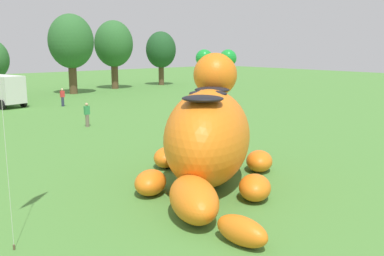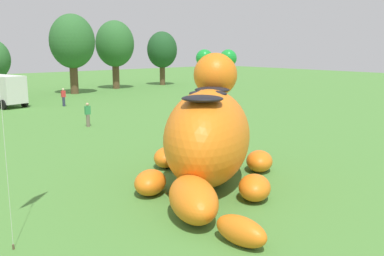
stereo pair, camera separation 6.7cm
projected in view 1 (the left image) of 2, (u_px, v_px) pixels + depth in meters
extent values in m
plane|color=#4C8438|center=(205.00, 185.00, 17.54)|extent=(160.00, 160.00, 0.00)
ellipsoid|color=orange|center=(208.00, 137.00, 17.69)|extent=(7.48, 7.12, 3.88)
ellipsoid|color=orange|center=(215.00, 75.00, 20.10)|extent=(3.05, 3.02, 2.05)
sphere|color=green|center=(204.00, 58.00, 20.34)|extent=(0.82, 0.82, 0.82)
sphere|color=green|center=(228.00, 58.00, 20.17)|extent=(0.82, 0.82, 0.82)
ellipsoid|color=black|center=(212.00, 90.00, 18.86)|extent=(1.95, 1.99, 0.26)
ellipsoid|color=black|center=(208.00, 94.00, 17.36)|extent=(1.95, 1.99, 0.26)
ellipsoid|color=black|center=(203.00, 99.00, 15.68)|extent=(1.95, 1.99, 0.26)
ellipsoid|color=orange|center=(167.00, 157.00, 20.13)|extent=(2.03, 1.98, 0.95)
ellipsoid|color=orange|center=(259.00, 161.00, 19.49)|extent=(2.03, 1.98, 0.95)
ellipsoid|color=orange|center=(150.00, 182.00, 16.42)|extent=(2.03, 1.98, 0.95)
ellipsoid|color=orange|center=(255.00, 187.00, 15.83)|extent=(2.03, 1.98, 0.95)
ellipsoid|color=orange|center=(194.00, 199.00, 14.07)|extent=(2.87, 3.47, 1.36)
ellipsoid|color=orange|center=(242.00, 231.00, 12.26)|extent=(0.90, 1.81, 0.83)
cube|color=silver|center=(2.00, 89.00, 39.95)|extent=(3.09, 4.96, 2.50)
cylinder|color=black|center=(2.00, 105.00, 38.41)|extent=(0.48, 0.94, 0.90)
cylinder|color=black|center=(23.00, 102.00, 40.08)|extent=(0.48, 0.94, 0.90)
cylinder|color=brown|center=(73.00, 80.00, 51.22)|extent=(0.94, 0.94, 3.30)
ellipsoid|color=#2D662D|center=(71.00, 41.00, 50.36)|extent=(5.29, 5.29, 6.34)
cylinder|color=brown|center=(115.00, 77.00, 57.50)|extent=(0.91, 0.91, 3.17)
ellipsoid|color=#2D662D|center=(114.00, 44.00, 56.68)|extent=(5.07, 5.07, 6.08)
cylinder|color=brown|center=(161.00, 76.00, 63.13)|extent=(0.78, 0.78, 2.73)
ellipsoid|color=#1E4C23|center=(161.00, 50.00, 62.43)|extent=(4.37, 4.37, 5.24)
cylinder|color=#726656|center=(87.00, 121.00, 30.30)|extent=(0.26, 0.26, 0.88)
cube|color=#338C4C|center=(87.00, 110.00, 30.16)|extent=(0.38, 0.22, 0.60)
sphere|color=tan|center=(87.00, 104.00, 30.08)|extent=(0.22, 0.22, 0.22)
cylinder|color=#2D334C|center=(63.00, 102.00, 40.64)|extent=(0.26, 0.26, 0.88)
cube|color=red|center=(62.00, 94.00, 40.50)|extent=(0.38, 0.22, 0.60)
sphere|color=beige|center=(62.00, 90.00, 40.42)|extent=(0.22, 0.22, 0.22)
cylinder|color=brown|center=(14.00, 247.00, 11.98)|extent=(0.06, 0.06, 0.15)
cylinder|color=silver|center=(2.00, 105.00, 11.23)|extent=(0.01, 0.01, 7.89)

